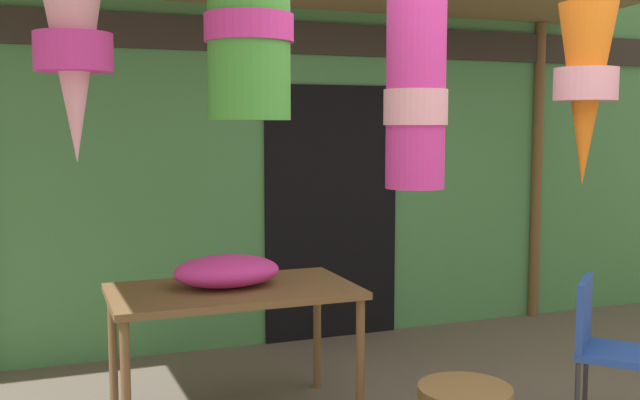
# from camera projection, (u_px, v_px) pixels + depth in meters

# --- Properties ---
(shop_facade) EXTENTS (9.91, 0.29, 3.79)m
(shop_facade) POSITION_uv_depth(u_px,v_px,m) (332.00, 100.00, 5.89)
(shop_facade) COLOR #47844C
(shop_facade) RESTS_ON ground_plane
(display_table) EXTENTS (1.37, 0.78, 0.78)m
(display_table) POSITION_uv_depth(u_px,v_px,m) (233.00, 301.00, 4.18)
(display_table) COLOR brown
(display_table) RESTS_ON ground_plane
(flower_heap_on_table) EXTENTS (0.60, 0.42, 0.18)m
(flower_heap_on_table) POSITION_uv_depth(u_px,v_px,m) (229.00, 271.00, 4.19)
(flower_heap_on_table) COLOR #D13399
(flower_heap_on_table) RESTS_ON display_table
(folding_chair) EXTENTS (0.57, 0.57, 0.84)m
(folding_chair) POSITION_uv_depth(u_px,v_px,m) (603.00, 341.00, 4.09)
(folding_chair) COLOR #2347A8
(folding_chair) RESTS_ON ground_plane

